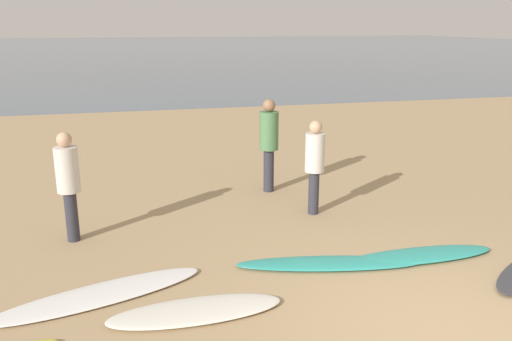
% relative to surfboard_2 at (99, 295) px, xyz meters
% --- Properties ---
extents(ground_plane, '(120.00, 120.00, 0.20)m').
position_rel_surfboard_2_xyz_m(ground_plane, '(3.47, 8.20, -0.13)').
color(ground_plane, tan).
rests_on(ground_plane, ground).
extents(ocean_water, '(140.00, 100.00, 0.01)m').
position_rel_surfboard_2_xyz_m(ocean_water, '(3.47, 63.62, -0.03)').
color(ocean_water, slate).
rests_on(ocean_water, ground).
extents(surfboard_2, '(2.58, 1.31, 0.07)m').
position_rel_surfboard_2_xyz_m(surfboard_2, '(0.00, 0.00, 0.00)').
color(surfboard_2, white).
rests_on(surfboard_2, ground).
extents(surfboard_3, '(1.95, 0.63, 0.08)m').
position_rel_surfboard_2_xyz_m(surfboard_3, '(1.05, -0.64, 0.01)').
color(surfboard_3, silver).
rests_on(surfboard_3, ground).
extents(surfboard_4, '(2.51, 0.95, 0.08)m').
position_rel_surfboard_2_xyz_m(surfboard_4, '(2.92, 0.12, 0.01)').
color(surfboard_4, teal).
rests_on(surfboard_4, ground).
extents(surfboard_5, '(2.17, 0.52, 0.09)m').
position_rel_surfboard_2_xyz_m(surfboard_5, '(4.20, 0.04, 0.01)').
color(surfboard_5, teal).
rests_on(surfboard_5, ground).
extents(person_0, '(0.35, 0.35, 1.75)m').
position_rel_surfboard_2_xyz_m(person_0, '(2.99, 3.42, 1.00)').
color(person_0, '#2D2D38').
rests_on(person_0, ground).
extents(person_1, '(0.32, 0.32, 1.58)m').
position_rel_surfboard_2_xyz_m(person_1, '(3.40, 2.05, 0.90)').
color(person_1, '#2D2D38').
rests_on(person_1, ground).
extents(person_2, '(0.33, 0.33, 1.63)m').
position_rel_surfboard_2_xyz_m(person_2, '(-0.42, 1.83, 0.93)').
color(person_2, '#2D2D38').
rests_on(person_2, ground).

